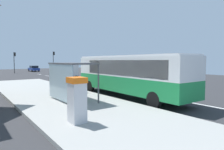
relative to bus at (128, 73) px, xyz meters
name	(u,v)px	position (x,y,z in m)	size (l,w,h in m)	color
ground_plane	(69,80)	(1.71, 14.71, -1.86)	(56.00, 92.00, 0.04)	#2D2D30
sidewalk_platform	(56,97)	(-4.69, 2.71, -1.75)	(6.20, 30.00, 0.18)	#999993
lane_stripe_seg_0	(207,106)	(1.96, -5.29, -1.84)	(0.16, 2.20, 0.01)	silver
lane_stripe_seg_1	(148,95)	(1.96, -0.29, -1.84)	(0.16, 2.20, 0.01)	silver
lane_stripe_seg_2	(112,88)	(1.96, 4.71, -1.84)	(0.16, 2.20, 0.01)	silver
lane_stripe_seg_3	(88,83)	(1.96, 9.71, -1.84)	(0.16, 2.20, 0.01)	silver
lane_stripe_seg_4	(70,80)	(1.96, 14.71, -1.84)	(0.16, 2.20, 0.01)	silver
lane_stripe_seg_5	(57,78)	(1.96, 19.71, -1.84)	(0.16, 2.20, 0.01)	silver
lane_stripe_seg_6	(47,76)	(1.96, 24.71, -1.84)	(0.16, 2.20, 0.01)	silver
lane_stripe_seg_7	(39,74)	(1.96, 29.71, -1.84)	(0.16, 2.20, 0.01)	silver
bus	(128,73)	(0.00, 0.00, 0.00)	(2.67, 11.04, 3.21)	#1E8C47
white_van	(67,69)	(3.91, 20.30, -0.50)	(2.20, 5.27, 2.30)	white
sedan_near	(34,68)	(4.01, 41.50, -1.05)	(1.94, 4.45, 1.52)	navy
ticket_machine	(77,99)	(-6.28, -3.90, -0.67)	(0.66, 0.76, 1.94)	silver
recycling_bin_red	(81,87)	(-2.49, 3.06, -1.19)	(0.52, 0.52, 0.95)	red
recycling_bin_orange	(77,86)	(-2.49, 3.76, -1.19)	(0.52, 0.52, 0.95)	orange
recycling_bin_green	(73,85)	(-2.49, 4.46, -1.19)	(0.52, 0.52, 0.95)	green
traffic_light_near_side	(54,58)	(7.21, 35.64, 1.54)	(0.49, 0.28, 5.10)	#2D2D2D
traffic_light_far_side	(15,59)	(-1.39, 36.44, 1.31)	(0.49, 0.28, 4.72)	#2D2D2D
bus_shelter	(68,72)	(-4.70, 0.59, 0.25)	(1.80, 4.00, 2.50)	#4C4C51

